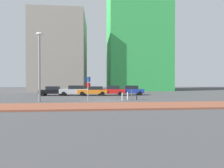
{
  "coord_description": "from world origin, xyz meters",
  "views": [
    {
      "loc": [
        -0.86,
        -21.32,
        2.06
      ],
      "look_at": [
        1.37,
        3.15,
        1.83
      ],
      "focal_mm": 29.21,
      "sensor_mm": 36.0,
      "label": 1
    }
  ],
  "objects_px": {
    "parked_car_silver": "(75,90)",
    "traffic_bollard_far": "(122,97)",
    "parked_car_blue": "(130,90)",
    "parking_meter": "(132,92)",
    "parked_car_black": "(53,91)",
    "traffic_bollard_near": "(128,96)",
    "parked_car_red": "(111,90)",
    "traffic_bollard_mid": "(137,96)",
    "street_lamp": "(39,61)",
    "parking_sign_post": "(88,86)",
    "parked_car_orange": "(93,91)"
  },
  "relations": [
    {
      "from": "parked_car_black",
      "to": "parked_car_red",
      "type": "bearing_deg",
      "value": -2.59
    },
    {
      "from": "parked_car_silver",
      "to": "traffic_bollard_far",
      "type": "relative_size",
      "value": 4.92
    },
    {
      "from": "parking_sign_post",
      "to": "traffic_bollard_far",
      "type": "distance_m",
      "value": 4.03
    },
    {
      "from": "parked_car_silver",
      "to": "parked_car_red",
      "type": "relative_size",
      "value": 0.96
    },
    {
      "from": "parked_car_orange",
      "to": "traffic_bollard_mid",
      "type": "height_order",
      "value": "parked_car_orange"
    },
    {
      "from": "parked_car_silver",
      "to": "parked_car_blue",
      "type": "bearing_deg",
      "value": -0.05
    },
    {
      "from": "parked_car_orange",
      "to": "parked_car_silver",
      "type": "bearing_deg",
      "value": 174.15
    },
    {
      "from": "parked_car_red",
      "to": "traffic_bollard_far",
      "type": "relative_size",
      "value": 5.13
    },
    {
      "from": "parked_car_black",
      "to": "traffic_bollard_far",
      "type": "bearing_deg",
      "value": -42.44
    },
    {
      "from": "parked_car_black",
      "to": "traffic_bollard_near",
      "type": "bearing_deg",
      "value": -36.41
    },
    {
      "from": "parked_car_blue",
      "to": "parking_sign_post",
      "type": "distance_m",
      "value": 10.56
    },
    {
      "from": "parked_car_red",
      "to": "parking_sign_post",
      "type": "distance_m",
      "value": 8.83
    },
    {
      "from": "parked_car_black",
      "to": "parked_car_red",
      "type": "height_order",
      "value": "parked_car_red"
    },
    {
      "from": "parking_sign_post",
      "to": "street_lamp",
      "type": "xyz_separation_m",
      "value": [
        -5.05,
        -0.64,
        2.59
      ]
    },
    {
      "from": "parked_car_black",
      "to": "parked_car_blue",
      "type": "bearing_deg",
      "value": -0.68
    },
    {
      "from": "parked_car_orange",
      "to": "parked_car_red",
      "type": "relative_size",
      "value": 0.98
    },
    {
      "from": "parked_car_red",
      "to": "parked_car_black",
      "type": "bearing_deg",
      "value": 177.41
    },
    {
      "from": "traffic_bollard_mid",
      "to": "street_lamp",
      "type": "bearing_deg",
      "value": -174.58
    },
    {
      "from": "parked_car_blue",
      "to": "traffic_bollard_mid",
      "type": "relative_size",
      "value": 4.74
    },
    {
      "from": "parked_car_black",
      "to": "street_lamp",
      "type": "distance_m",
      "value": 9.88
    },
    {
      "from": "parked_car_orange",
      "to": "street_lamp",
      "type": "distance_m",
      "value": 10.95
    },
    {
      "from": "parked_car_silver",
      "to": "parked_car_red",
      "type": "height_order",
      "value": "parked_car_silver"
    },
    {
      "from": "parked_car_red",
      "to": "parked_car_blue",
      "type": "height_order",
      "value": "parked_car_blue"
    },
    {
      "from": "parking_meter",
      "to": "parked_car_blue",
      "type": "bearing_deg",
      "value": 80.89
    },
    {
      "from": "parked_car_silver",
      "to": "parking_meter",
      "type": "xyz_separation_m",
      "value": [
        7.39,
        -8.07,
        0.16
      ]
    },
    {
      "from": "parked_car_black",
      "to": "traffic_bollard_near",
      "type": "xyz_separation_m",
      "value": [
        10.4,
        -7.67,
        -0.28
      ]
    },
    {
      "from": "parked_car_black",
      "to": "parked_car_blue",
      "type": "distance_m",
      "value": 12.08
    },
    {
      "from": "traffic_bollard_near",
      "to": "traffic_bollard_mid",
      "type": "bearing_deg",
      "value": -28.18
    },
    {
      "from": "parked_car_black",
      "to": "parked_car_orange",
      "type": "distance_m",
      "value": 6.26
    },
    {
      "from": "parked_car_black",
      "to": "street_lamp",
      "type": "xyz_separation_m",
      "value": [
        0.72,
        -9.2,
        3.54
      ]
    },
    {
      "from": "parked_car_orange",
      "to": "street_lamp",
      "type": "bearing_deg",
      "value": -122.21
    },
    {
      "from": "parked_car_blue",
      "to": "traffic_bollard_near",
      "type": "distance_m",
      "value": 7.72
    },
    {
      "from": "parked_car_orange",
      "to": "traffic_bollard_far",
      "type": "distance_m",
      "value": 9.0
    },
    {
      "from": "parked_car_orange",
      "to": "parked_car_blue",
      "type": "height_order",
      "value": "parked_car_blue"
    },
    {
      "from": "parked_car_red",
      "to": "traffic_bollard_near",
      "type": "xyz_separation_m",
      "value": [
        1.37,
        -7.26,
        -0.32
      ]
    },
    {
      "from": "parked_car_silver",
      "to": "parking_meter",
      "type": "distance_m",
      "value": 10.94
    },
    {
      "from": "parking_sign_post",
      "to": "traffic_bollard_near",
      "type": "relative_size",
      "value": 2.94
    },
    {
      "from": "parking_meter",
      "to": "traffic_bollard_mid",
      "type": "distance_m",
      "value": 0.77
    },
    {
      "from": "parked_car_blue",
      "to": "traffic_bollard_mid",
      "type": "distance_m",
      "value": 8.08
    },
    {
      "from": "traffic_bollard_mid",
      "to": "traffic_bollard_far",
      "type": "bearing_deg",
      "value": -161.68
    },
    {
      "from": "parked_car_silver",
      "to": "parking_meter",
      "type": "relative_size",
      "value": 2.96
    },
    {
      "from": "parked_car_orange",
      "to": "parking_meter",
      "type": "distance_m",
      "value": 9.01
    },
    {
      "from": "parked_car_black",
      "to": "street_lamp",
      "type": "height_order",
      "value": "street_lamp"
    },
    {
      "from": "parking_meter",
      "to": "traffic_bollard_far",
      "type": "height_order",
      "value": "parking_meter"
    },
    {
      "from": "parked_car_orange",
      "to": "parked_car_red",
      "type": "xyz_separation_m",
      "value": [
        2.79,
        0.02,
        0.03
      ]
    },
    {
      "from": "parked_car_red",
      "to": "parking_sign_post",
      "type": "height_order",
      "value": "parking_sign_post"
    },
    {
      "from": "parked_car_orange",
      "to": "traffic_bollard_far",
      "type": "relative_size",
      "value": 5.02
    },
    {
      "from": "parked_car_orange",
      "to": "parking_meter",
      "type": "xyz_separation_m",
      "value": [
        4.54,
        -7.78,
        0.22
      ]
    },
    {
      "from": "parked_car_orange",
      "to": "parked_car_blue",
      "type": "distance_m",
      "value": 5.84
    },
    {
      "from": "parked_car_silver",
      "to": "parked_car_red",
      "type": "bearing_deg",
      "value": -2.77
    }
  ]
}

